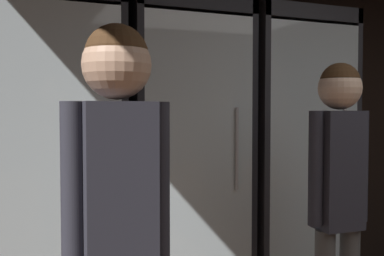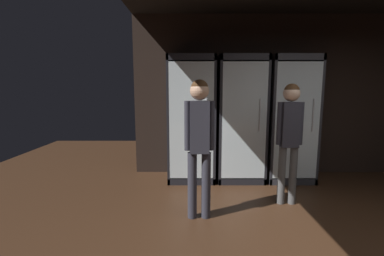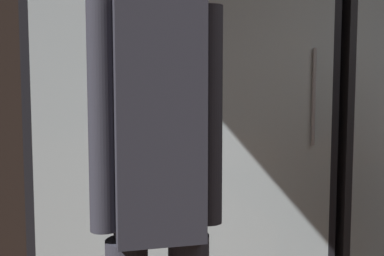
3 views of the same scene
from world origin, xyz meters
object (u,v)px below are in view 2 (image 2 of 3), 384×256
at_px(cooler_left, 239,120).
at_px(cooler_center, 288,120).
at_px(shopper_far, 199,135).
at_px(cooler_far_left, 191,120).
at_px(shopper_near, 289,129).

height_order(cooler_left, cooler_center, same).
bearing_deg(cooler_center, shopper_far, -136.94).
bearing_deg(cooler_left, cooler_far_left, -179.99).
height_order(cooler_center, shopper_far, cooler_center).
bearing_deg(shopper_near, cooler_center, 70.98).
xyz_separation_m(cooler_far_left, shopper_far, (0.09, -1.44, 0.00)).
relative_size(cooler_far_left, shopper_near, 1.29).
bearing_deg(shopper_far, cooler_center, 43.06).
height_order(cooler_center, shopper_near, cooler_center).
bearing_deg(shopper_far, shopper_near, 18.40).
xyz_separation_m(shopper_near, shopper_far, (-1.18, -0.39, -0.00)).
distance_m(cooler_far_left, shopper_far, 1.44).
relative_size(cooler_left, cooler_center, 1.00).
distance_m(cooler_left, shopper_far, 1.61).
bearing_deg(shopper_far, cooler_far_left, 93.72).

